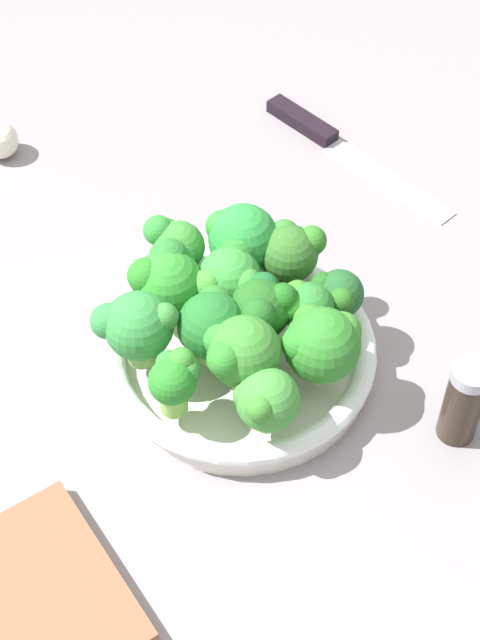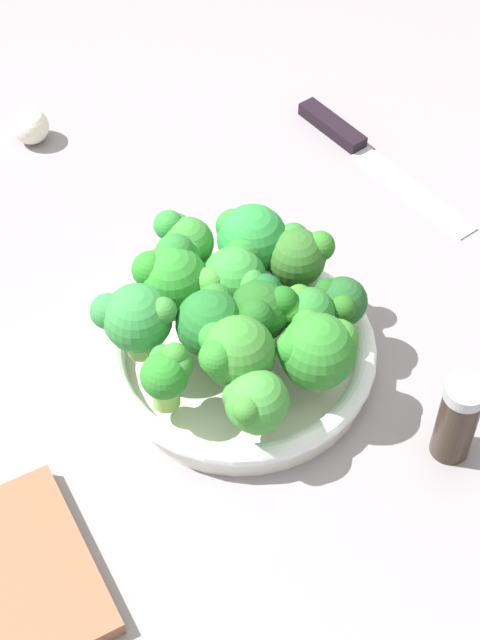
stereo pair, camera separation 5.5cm
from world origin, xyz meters
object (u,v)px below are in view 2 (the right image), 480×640
bowl (240,353)px  broccoli_floret_12 (317,349)px  broccoli_floret_5 (185,241)px  broccoli_floret_6 (262,310)px  broccoli_floret_1 (211,324)px  broccoli_floret_11 (136,318)px  garlic_bulb (30,126)px  broccoli_floret_8 (255,402)px  broccoli_floret_2 (167,373)px  broccoli_floret_10 (234,353)px  pepper_shaker (457,419)px  broccoli_floret_13 (341,302)px  broccoli_floret_9 (249,240)px  knife (360,148)px  broccoli_floret_7 (305,312)px  broccoli_floret_0 (234,280)px  broccoli_floret_4 (298,256)px  broccoli_floret_3 (171,276)px

bowl → broccoli_floret_12: bearing=138.1°
broccoli_floret_5 → broccoli_floret_6: broccoli_floret_6 is taller
bowl → broccoli_floret_12: (-5.83, 5.24, 6.05)cm
broccoli_floret_1 → broccoli_floret_11: (6.35, -1.40, 0.17)cm
broccoli_floret_11 → garlic_bulb: (9.64, -35.58, -5.92)cm
broccoli_floret_1 → broccoli_floret_8: bearing=107.2°
broccoli_floret_2 → broccoli_floret_5: 15.17cm
broccoli_floret_2 → broccoli_floret_10: size_ratio=0.77×
broccoli_floret_1 → pepper_shaker: broccoli_floret_1 is taller
broccoli_floret_13 → garlic_bulb: size_ratio=1.29×
broccoli_floret_5 → broccoli_floret_9: broccoli_floret_9 is taller
broccoli_floret_6 → knife: bearing=-119.3°
broccoli_floret_11 → garlic_bulb: size_ratio=1.81×
broccoli_floret_9 → broccoli_floret_11: 13.58cm
broccoli_floret_11 → knife: broccoli_floret_11 is taller
broccoli_floret_12 → broccoli_floret_6: bearing=-50.0°
garlic_bulb → broccoli_floret_11: bearing=105.2°
broccoli_floret_7 → broccoli_floret_9: (3.56, -8.96, 0.64)cm
bowl → broccoli_floret_9: (-2.04, -8.13, 6.41)cm
broccoli_floret_0 → broccoli_floret_8: bearing=89.2°
broccoli_floret_4 → knife: bearing=-117.6°
broccoli_floret_2 → pepper_shaker: size_ratio=0.67×
broccoli_floret_9 → broccoli_floret_12: 13.90cm
broccoli_floret_9 → broccoli_floret_7: bearing=111.7°
broccoli_floret_10 → broccoli_floret_13: 12.01cm
broccoli_floret_11 → garlic_bulb: bearing=-74.8°
broccoli_floret_2 → broccoli_floret_7: broccoli_floret_7 is taller
broccoli_floret_2 → broccoli_floret_7: 13.38cm
broccoli_floret_3 → broccoli_floret_10: (-4.32, 9.92, 0.49)cm
broccoli_floret_0 → broccoli_floret_10: size_ratio=0.86×
broccoli_floret_7 → broccoli_floret_12: 4.42cm
broccoli_floret_8 → knife: (-18.18, -37.62, -6.44)cm
broccoli_floret_6 → broccoli_floret_9: size_ratio=0.92×
broccoli_floret_9 → broccoli_floret_5: bearing=-12.8°
broccoli_floret_10 → broccoli_floret_13: broccoli_floret_10 is taller
broccoli_floret_10 → broccoli_floret_13: bearing=-151.9°
bowl → broccoli_floret_4: size_ratio=3.64×
broccoli_floret_9 → garlic_bulb: broccoli_floret_9 is taller
broccoli_floret_13 → broccoli_floret_7: bearing=21.6°
broccoli_floret_6 → broccoli_floret_12: size_ratio=0.97×
broccoli_floret_4 → knife: size_ratio=0.28×
broccoli_floret_4 → broccoli_floret_13: size_ratio=1.27×
broccoli_floret_3 → broccoli_floret_7: bearing=152.8°
broccoli_floret_5 → broccoli_floret_7: (-9.42, 10.29, 0.01)cm
pepper_shaker → broccoli_floret_9: bearing=-53.7°
broccoli_floret_6 → broccoli_floret_9: broccoli_floret_9 is taller
broccoli_floret_5 → broccoli_floret_7: 13.95cm
broccoli_floret_5 → broccoli_floret_6: (-5.66, 9.94, 0.64)cm
broccoli_floret_2 → broccoli_floret_13: 17.27cm
broccoli_floret_9 → broccoli_floret_4: bearing=152.7°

